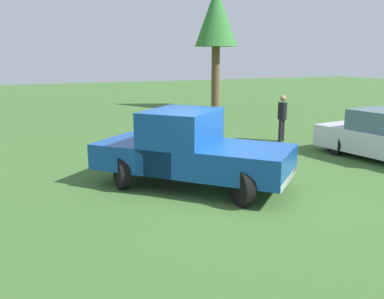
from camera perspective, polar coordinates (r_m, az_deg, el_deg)
name	(u,v)px	position (r m, az deg, el deg)	size (l,w,h in m)	color
ground_plane	(225,194)	(9.52, 4.49, -6.00)	(80.00, 80.00, 0.00)	#3D662D
pickup_truck	(187,148)	(9.79, -0.62, 0.24)	(4.56, 4.45, 1.81)	black
person_bystander	(282,116)	(15.34, 12.13, 4.51)	(0.44, 0.44, 1.66)	black
tree_back_right	(216,19)	(24.79, 3.29, 17.29)	(2.40, 2.40, 6.82)	brown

